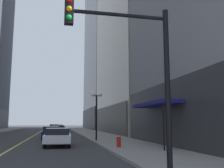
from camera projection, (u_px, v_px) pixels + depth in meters
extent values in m
plane|color=#38383A|center=(36.00, 134.00, 37.26)|extent=(200.00, 200.00, 0.00)
cube|color=gray|center=(93.00, 133.00, 38.95)|extent=(4.50, 78.00, 0.15)
cube|color=#E5D64C|center=(36.00, 134.00, 37.26)|extent=(0.16, 70.00, 0.01)
cube|color=#2C2C2E|center=(179.00, 114.00, 16.53)|extent=(0.50, 20.90, 4.57)
cube|color=#B7AD99|center=(143.00, 28.00, 42.62)|extent=(11.73, 24.00, 34.30)
cube|color=#403C35|center=(109.00, 120.00, 39.24)|extent=(0.50, 22.80, 4.12)
cube|color=gray|center=(119.00, 18.00, 69.52)|extent=(15.66, 26.00, 59.14)
cube|color=#2C2C2E|center=(89.00, 119.00, 63.99)|extent=(0.50, 24.70, 5.00)
cube|color=navy|center=(156.00, 104.00, 18.08)|extent=(1.60, 6.09, 0.24)
cylinder|color=black|center=(164.00, 128.00, 14.90)|extent=(0.08, 0.08, 2.88)
cube|color=silver|center=(58.00, 138.00, 19.06)|extent=(2.00, 4.50, 0.55)
cube|color=black|center=(58.00, 132.00, 18.91)|extent=(1.71, 2.54, 0.50)
cylinder|color=black|center=(48.00, 140.00, 20.40)|extent=(0.24, 0.65, 0.64)
cylinder|color=black|center=(68.00, 140.00, 20.67)|extent=(0.24, 0.65, 0.64)
cylinder|color=black|center=(45.00, 144.00, 17.37)|extent=(0.24, 0.65, 0.64)
cylinder|color=black|center=(69.00, 143.00, 17.64)|extent=(0.24, 0.65, 0.64)
cube|color=#141E4C|center=(51.00, 133.00, 26.50)|extent=(1.95, 4.66, 0.55)
cube|color=black|center=(51.00, 129.00, 26.35)|extent=(1.67, 2.63, 0.50)
cylinder|color=black|center=(43.00, 135.00, 27.83)|extent=(0.24, 0.65, 0.64)
cylinder|color=black|center=(58.00, 135.00, 28.20)|extent=(0.24, 0.65, 0.64)
cylinder|color=black|center=(42.00, 137.00, 24.72)|extent=(0.24, 0.65, 0.64)
cylinder|color=black|center=(59.00, 137.00, 25.08)|extent=(0.24, 0.65, 0.64)
cube|color=maroon|center=(58.00, 131.00, 34.82)|extent=(1.98, 4.81, 0.55)
cube|color=black|center=(58.00, 127.00, 34.66)|extent=(1.72, 2.70, 0.50)
cylinder|color=black|center=(51.00, 132.00, 36.21)|extent=(0.23, 0.64, 0.64)
cylinder|color=black|center=(63.00, 132.00, 36.58)|extent=(0.23, 0.64, 0.64)
cylinder|color=black|center=(51.00, 133.00, 32.98)|extent=(0.23, 0.64, 0.64)
cylinder|color=black|center=(64.00, 133.00, 33.34)|extent=(0.23, 0.64, 0.64)
cube|color=navy|center=(57.00, 129.00, 45.04)|extent=(2.01, 4.07, 0.55)
cube|color=black|center=(58.00, 126.00, 44.92)|extent=(1.73, 2.30, 0.50)
cylinder|color=black|center=(52.00, 130.00, 46.15)|extent=(0.24, 0.65, 0.64)
cylinder|color=black|center=(62.00, 130.00, 46.54)|extent=(0.24, 0.65, 0.64)
cylinder|color=black|center=(53.00, 131.00, 43.46)|extent=(0.24, 0.65, 0.64)
cylinder|color=black|center=(63.00, 131.00, 43.85)|extent=(0.24, 0.65, 0.64)
cube|color=yellow|center=(54.00, 128.00, 51.49)|extent=(1.85, 4.28, 0.55)
cube|color=black|center=(54.00, 125.00, 51.35)|extent=(1.63, 2.40, 0.50)
cylinder|color=black|center=(50.00, 129.00, 52.73)|extent=(0.22, 0.64, 0.64)
cylinder|color=black|center=(58.00, 129.00, 53.06)|extent=(0.22, 0.64, 0.64)
cylinder|color=black|center=(50.00, 130.00, 49.84)|extent=(0.22, 0.64, 0.64)
cylinder|color=black|center=(58.00, 129.00, 50.17)|extent=(0.22, 0.64, 0.64)
cylinder|color=black|center=(168.00, 91.00, 8.29)|extent=(0.18, 0.18, 5.50)
cylinder|color=black|center=(119.00, 15.00, 8.32)|extent=(3.20, 0.12, 0.12)
cube|color=black|center=(69.00, 11.00, 8.00)|extent=(0.28, 0.24, 0.90)
sphere|color=red|center=(69.00, 0.00, 7.90)|extent=(0.17, 0.17, 0.17)
sphere|color=orange|center=(69.00, 9.00, 7.86)|extent=(0.17, 0.17, 0.17)
sphere|color=green|center=(69.00, 17.00, 7.82)|extent=(0.17, 0.17, 0.17)
cylinder|color=black|center=(96.00, 118.00, 23.22)|extent=(0.14, 0.14, 4.20)
cylinder|color=black|center=(97.00, 96.00, 23.52)|extent=(0.80, 0.06, 0.06)
sphere|color=white|center=(93.00, 94.00, 23.46)|extent=(0.36, 0.36, 0.36)
sphere|color=white|center=(100.00, 95.00, 23.60)|extent=(0.36, 0.36, 0.36)
cylinder|color=red|center=(119.00, 143.00, 16.72)|extent=(0.28, 0.28, 0.80)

